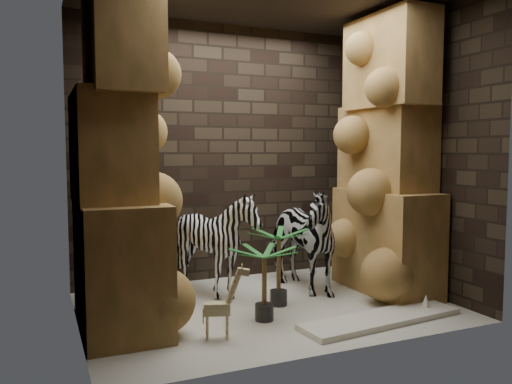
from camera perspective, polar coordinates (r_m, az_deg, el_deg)
name	(u,v)px	position (r m, az deg, el deg)	size (l,w,h in m)	color
floor	(267,306)	(5.13, 1.20, -12.70)	(3.50, 3.50, 0.00)	beige
wall_back	(223,153)	(6.05, -3.70, 4.37)	(3.50, 3.50, 0.00)	#2E251A
wall_front	(338,155)	(3.79, 9.12, 4.15)	(3.50, 3.50, 0.00)	#2E251A
wall_left	(74,154)	(4.46, -19.72, 4.00)	(3.00, 3.00, 0.00)	#2E251A
wall_right	(412,153)	(5.84, 17.09, 4.16)	(3.00, 3.00, 0.00)	#2E251A
rock_pillar_left	(118,154)	(4.50, -15.26, 4.11)	(0.68, 1.30, 3.00)	tan
rock_pillar_right	(387,153)	(5.63, 14.52, 4.21)	(0.58, 1.25, 3.00)	tan
zebra_right	(297,229)	(5.58, 4.57, -4.21)	(0.61, 1.13, 1.34)	white
zebra_left	(216,248)	(5.36, -4.51, -6.33)	(0.91, 1.12, 1.02)	white
giraffe_toy	(217,301)	(4.22, -4.40, -12.07)	(0.32, 0.11, 0.63)	beige
palm_front	(279,267)	(5.07, 2.56, -8.38)	(0.36, 0.36, 0.77)	#186818
palm_back	(264,283)	(4.64, 0.94, -10.20)	(0.36, 0.36, 0.68)	#186818
surfboard	(381,319)	(4.83, 13.86, -13.63)	(1.59, 0.39, 0.05)	white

